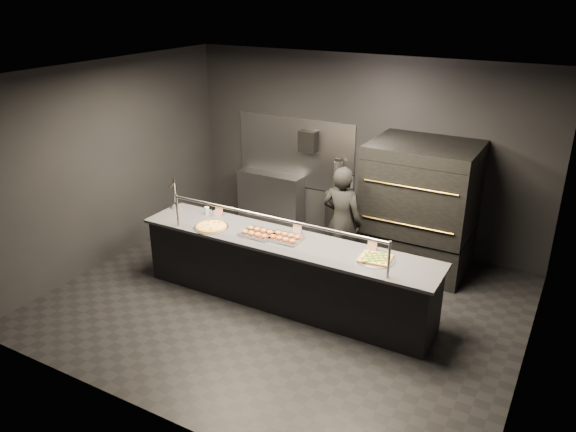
{
  "coord_description": "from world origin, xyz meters",
  "views": [
    {
      "loc": [
        3.24,
        -5.7,
        3.98
      ],
      "look_at": [
        -0.06,
        0.2,
        1.17
      ],
      "focal_mm": 35.0,
      "sensor_mm": 36.0,
      "label": 1
    }
  ],
  "objects_px": {
    "square_pizza": "(376,259)",
    "pizza_oven": "(420,206)",
    "fire_extinguisher": "(338,174)",
    "round_pizza": "(211,227)",
    "service_counter": "(285,271)",
    "slider_tray_a": "(258,233)",
    "beer_tap": "(175,198)",
    "prep_shelf": "(271,197)",
    "slider_tray_b": "(285,238)",
    "towel_dispenser": "(308,141)",
    "trash_bin": "(340,216)",
    "worker": "(342,222)"
  },
  "relations": [
    {
      "from": "service_counter",
      "to": "round_pizza",
      "type": "relative_size",
      "value": 8.58
    },
    {
      "from": "towel_dispenser",
      "to": "slider_tray_b",
      "type": "height_order",
      "value": "towel_dispenser"
    },
    {
      "from": "fire_extinguisher",
      "to": "round_pizza",
      "type": "height_order",
      "value": "fire_extinguisher"
    },
    {
      "from": "round_pizza",
      "to": "slider_tray_b",
      "type": "xyz_separation_m",
      "value": [
        1.06,
        0.16,
        0.01
      ]
    },
    {
      "from": "towel_dispenser",
      "to": "beer_tap",
      "type": "xyz_separation_m",
      "value": [
        -1.05,
        -2.2,
        -0.48
      ]
    },
    {
      "from": "fire_extinguisher",
      "to": "square_pizza",
      "type": "relative_size",
      "value": 1.08
    },
    {
      "from": "beer_tap",
      "to": "slider_tray_b",
      "type": "relative_size",
      "value": 1.21
    },
    {
      "from": "round_pizza",
      "to": "trash_bin",
      "type": "xyz_separation_m",
      "value": [
        0.86,
        2.35,
        -0.53
      ]
    },
    {
      "from": "round_pizza",
      "to": "prep_shelf",
      "type": "bearing_deg",
      "value": 102.38
    },
    {
      "from": "pizza_oven",
      "to": "trash_bin",
      "type": "xyz_separation_m",
      "value": [
        -1.4,
        0.3,
        -0.56
      ]
    },
    {
      "from": "towel_dispenser",
      "to": "worker",
      "type": "relative_size",
      "value": 0.21
    },
    {
      "from": "service_counter",
      "to": "slider_tray_b",
      "type": "height_order",
      "value": "service_counter"
    },
    {
      "from": "pizza_oven",
      "to": "towel_dispenser",
      "type": "height_order",
      "value": "pizza_oven"
    },
    {
      "from": "trash_bin",
      "to": "towel_dispenser",
      "type": "bearing_deg",
      "value": 164.52
    },
    {
      "from": "fire_extinguisher",
      "to": "worker",
      "type": "bearing_deg",
      "value": -62.99
    },
    {
      "from": "pizza_oven",
      "to": "trash_bin",
      "type": "distance_m",
      "value": 1.54
    },
    {
      "from": "service_counter",
      "to": "slider_tray_a",
      "type": "distance_m",
      "value": 0.62
    },
    {
      "from": "service_counter",
      "to": "prep_shelf",
      "type": "height_order",
      "value": "service_counter"
    },
    {
      "from": "service_counter",
      "to": "pizza_oven",
      "type": "relative_size",
      "value": 2.15
    },
    {
      "from": "pizza_oven",
      "to": "trash_bin",
      "type": "bearing_deg",
      "value": 168.05
    },
    {
      "from": "service_counter",
      "to": "prep_shelf",
      "type": "distance_m",
      "value": 2.82
    },
    {
      "from": "square_pizza",
      "to": "slider_tray_b",
      "type": "bearing_deg",
      "value": -178.94
    },
    {
      "from": "fire_extinguisher",
      "to": "trash_bin",
      "type": "height_order",
      "value": "fire_extinguisher"
    },
    {
      "from": "slider_tray_b",
      "to": "square_pizza",
      "type": "bearing_deg",
      "value": 1.06
    },
    {
      "from": "beer_tap",
      "to": "fire_extinguisher",
      "type": "bearing_deg",
      "value": 54.08
    },
    {
      "from": "pizza_oven",
      "to": "beer_tap",
      "type": "bearing_deg",
      "value": -151.53
    },
    {
      "from": "slider_tray_b",
      "to": "pizza_oven",
      "type": "bearing_deg",
      "value": 57.59
    },
    {
      "from": "square_pizza",
      "to": "prep_shelf",
      "type": "bearing_deg",
      "value": 141.04
    },
    {
      "from": "worker",
      "to": "round_pizza",
      "type": "bearing_deg",
      "value": 44.43
    },
    {
      "from": "square_pizza",
      "to": "round_pizza",
      "type": "bearing_deg",
      "value": -175.45
    },
    {
      "from": "service_counter",
      "to": "square_pizza",
      "type": "xyz_separation_m",
      "value": [
        1.23,
        0.03,
        0.47
      ]
    },
    {
      "from": "pizza_oven",
      "to": "worker",
      "type": "bearing_deg",
      "value": -138.35
    },
    {
      "from": "pizza_oven",
      "to": "prep_shelf",
      "type": "height_order",
      "value": "pizza_oven"
    },
    {
      "from": "pizza_oven",
      "to": "prep_shelf",
      "type": "xyz_separation_m",
      "value": [
        -2.8,
        0.42,
        -0.52
      ]
    },
    {
      "from": "beer_tap",
      "to": "trash_bin",
      "type": "distance_m",
      "value": 2.74
    },
    {
      "from": "service_counter",
      "to": "slider_tray_a",
      "type": "xyz_separation_m",
      "value": [
        -0.39,
        -0.04,
        0.48
      ]
    },
    {
      "from": "trash_bin",
      "to": "worker",
      "type": "relative_size",
      "value": 0.5
    },
    {
      "from": "prep_shelf",
      "to": "towel_dispenser",
      "type": "xyz_separation_m",
      "value": [
        0.7,
        0.07,
        1.1
      ]
    },
    {
      "from": "service_counter",
      "to": "trash_bin",
      "type": "xyz_separation_m",
      "value": [
        -0.2,
        2.2,
        -0.05
      ]
    },
    {
      "from": "towel_dispenser",
      "to": "square_pizza",
      "type": "relative_size",
      "value": 0.75
    },
    {
      "from": "round_pizza",
      "to": "slider_tray_a",
      "type": "xyz_separation_m",
      "value": [
        0.67,
        0.11,
        0.01
      ]
    },
    {
      "from": "round_pizza",
      "to": "slider_tray_a",
      "type": "bearing_deg",
      "value": 9.5
    },
    {
      "from": "pizza_oven",
      "to": "slider_tray_b",
      "type": "xyz_separation_m",
      "value": [
        -1.2,
        -1.89,
        -0.02
      ]
    },
    {
      "from": "pizza_oven",
      "to": "round_pizza",
      "type": "height_order",
      "value": "pizza_oven"
    },
    {
      "from": "round_pizza",
      "to": "square_pizza",
      "type": "height_order",
      "value": "square_pizza"
    },
    {
      "from": "square_pizza",
      "to": "pizza_oven",
      "type": "bearing_deg",
      "value": 90.9
    },
    {
      "from": "fire_extinguisher",
      "to": "square_pizza",
      "type": "distance_m",
      "value": 2.85
    },
    {
      "from": "towel_dispenser",
      "to": "slider_tray_b",
      "type": "bearing_deg",
      "value": -69.3
    },
    {
      "from": "prep_shelf",
      "to": "slider_tray_b",
      "type": "height_order",
      "value": "slider_tray_b"
    },
    {
      "from": "fire_extinguisher",
      "to": "round_pizza",
      "type": "relative_size",
      "value": 1.06
    }
  ]
}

